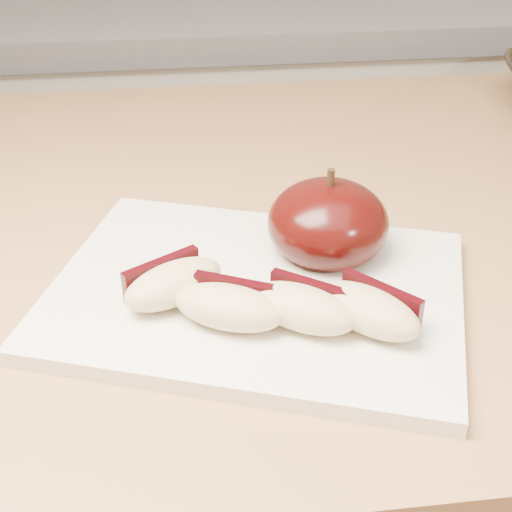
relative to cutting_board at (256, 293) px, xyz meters
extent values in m
cube|color=silver|center=(0.02, 0.84, -0.46)|extent=(2.40, 0.60, 0.90)
cube|color=#AA744A|center=(0.02, 0.14, -0.03)|extent=(1.64, 0.64, 0.04)
cube|color=white|center=(0.00, 0.00, 0.00)|extent=(0.34, 0.29, 0.01)
ellipsoid|color=black|center=(0.06, 0.04, 0.03)|extent=(0.12, 0.12, 0.06)
cylinder|color=black|center=(0.06, 0.04, 0.07)|extent=(0.01, 0.01, 0.01)
ellipsoid|color=tan|center=(-0.06, -0.01, 0.02)|extent=(0.08, 0.07, 0.03)
cube|color=black|center=(-0.06, 0.00, 0.02)|extent=(0.05, 0.04, 0.02)
ellipsoid|color=tan|center=(-0.02, -0.04, 0.02)|extent=(0.08, 0.06, 0.03)
cube|color=black|center=(-0.02, -0.03, 0.02)|extent=(0.06, 0.03, 0.02)
ellipsoid|color=tan|center=(0.02, -0.05, 0.02)|extent=(0.08, 0.07, 0.03)
cube|color=black|center=(0.03, -0.03, 0.02)|extent=(0.05, 0.04, 0.02)
ellipsoid|color=tan|center=(0.07, -0.05, 0.02)|extent=(0.08, 0.08, 0.03)
cube|color=black|center=(0.08, -0.04, 0.02)|extent=(0.04, 0.05, 0.02)
camera|label=1|loc=(-0.05, -0.41, 0.29)|focal=50.00mm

